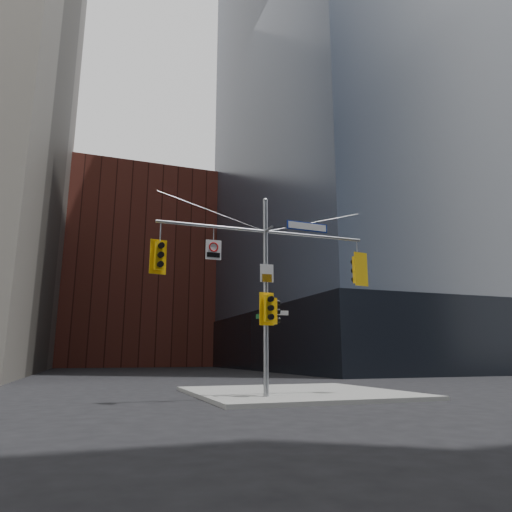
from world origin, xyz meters
TOP-DOWN VIEW (x-y plane):
  - ground at (0.00, 0.00)m, footprint 160.00×160.00m
  - sidewalk_corner at (2.00, 4.00)m, footprint 8.00×8.00m
  - tower_ne at (28.00, 32.00)m, footprint 36.00×36.00m
  - podium_ne at (28.00, 32.00)m, footprint 36.40×36.40m
  - brick_midrise at (0.00, 58.00)m, footprint 26.00×20.00m
  - signal_assembly at (0.00, 1.99)m, footprint 8.00×0.80m
  - traffic_light_west_arm at (-3.82, 2.01)m, footprint 0.57×0.49m
  - traffic_light_east_arm at (3.87, 1.99)m, footprint 0.62×0.55m
  - traffic_light_pole_side at (0.32, 2.00)m, footprint 0.37×0.31m
  - traffic_light_pole_front at (-0.00, 1.73)m, footprint 0.55×0.46m
  - street_sign_blade at (1.71, 2.00)m, footprint 1.73×0.13m
  - regulatory_sign_arm at (-1.96, 1.97)m, footprint 0.56×0.06m
  - regulatory_sign_pole at (0.00, 1.88)m, footprint 0.50×0.06m
  - street_blade_ew at (0.45, 2.00)m, footprint 0.81×0.10m
  - street_blade_ns at (0.00, 2.45)m, footprint 0.14×0.80m

SIDE VIEW (x-z plane):
  - ground at x=0.00m, z-range 0.00..0.00m
  - sidewalk_corner at x=2.00m, z-range 0.00..0.15m
  - street_blade_ns at x=0.00m, z-range 2.85..3.01m
  - podium_ne at x=28.00m, z-range 0.00..6.00m
  - street_blade_ew at x=0.45m, z-range 2.94..3.10m
  - traffic_light_pole_side at x=0.32m, z-range 2.60..3.54m
  - traffic_light_pole_front at x=0.00m, z-range 2.56..3.71m
  - regulatory_sign_pole at x=0.00m, z-range 4.07..4.72m
  - signal_assembly at x=0.00m, z-range 0.77..8.07m
  - traffic_light_west_arm at x=-3.82m, z-range 4.20..5.40m
  - traffic_light_east_arm at x=3.87m, z-range 4.14..5.46m
  - regulatory_sign_arm at x=-1.96m, z-range 4.82..5.52m
  - street_sign_blade at x=1.71m, z-range 6.18..6.52m
  - brick_midrise at x=0.00m, z-range 0.00..28.00m
  - tower_ne at x=28.00m, z-range 0.00..90.00m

